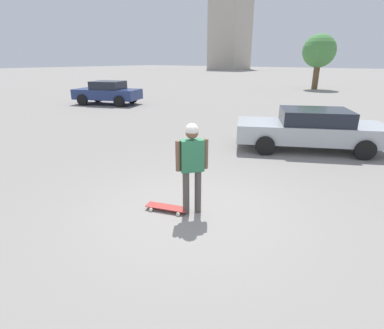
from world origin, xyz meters
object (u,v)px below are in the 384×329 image
(person, at_px, (192,159))
(car_parked_far, at_px, (108,92))
(skateboard, at_px, (167,207))
(car_parked_near, at_px, (311,129))

(person, relative_size, car_parked_far, 0.38)
(skateboard, bearing_deg, car_parked_near, -116.90)
(person, bearing_deg, skateboard, 155.95)
(car_parked_far, bearing_deg, skateboard, 124.31)
(person, bearing_deg, car_parked_near, 33.32)
(person, height_order, car_parked_far, person)
(skateboard, bearing_deg, car_parked_far, -52.62)
(person, relative_size, skateboard, 2.02)
(skateboard, height_order, car_parked_near, car_parked_near)
(person, distance_m, car_parked_far, 16.03)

